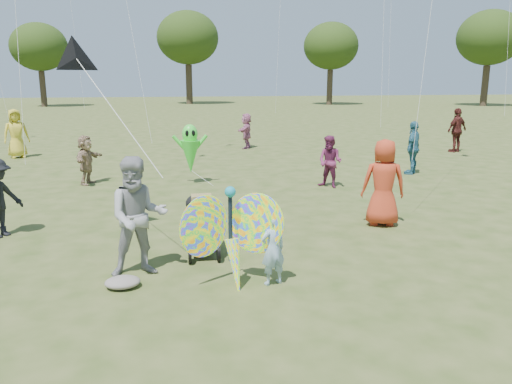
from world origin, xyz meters
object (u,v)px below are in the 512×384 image
(crowd_j, at_px, (246,131))
(child_girl, at_px, (273,249))
(butterfly_kite, at_px, (232,238))
(crowd_a, at_px, (384,183))
(jogging_stroller, at_px, (202,221))
(crowd_e, at_px, (330,162))
(alien_kite, at_px, (190,151))
(crowd_h, at_px, (457,130))
(crowd_d, at_px, (86,160))
(crowd_c, at_px, (413,148))
(crowd_g, at_px, (16,134))
(adult_man, at_px, (138,217))

(crowd_j, bearing_deg, child_girl, 14.94)
(child_girl, relative_size, butterfly_kite, 0.63)
(crowd_a, height_order, jogging_stroller, crowd_a)
(crowd_e, height_order, butterfly_kite, butterfly_kite)
(jogging_stroller, relative_size, alien_kite, 0.63)
(crowd_h, bearing_deg, alien_kite, 0.88)
(child_girl, height_order, butterfly_kite, butterfly_kite)
(jogging_stroller, bearing_deg, crowd_d, 114.50)
(crowd_h, xyz_separation_m, butterfly_kite, (-11.19, -11.94, -0.16))
(crowd_c, bearing_deg, crowd_g, -70.15)
(adult_man, relative_size, crowd_c, 1.10)
(crowd_e, height_order, crowd_g, crowd_g)
(crowd_e, xyz_separation_m, crowd_h, (7.50, 5.64, 0.18))
(crowd_c, xyz_separation_m, butterfly_kite, (-6.97, -7.74, -0.10))
(adult_man, height_order, crowd_e, adult_man)
(crowd_e, xyz_separation_m, alien_kite, (-3.81, 1.24, 0.24))
(crowd_d, relative_size, crowd_g, 0.76)
(crowd_e, distance_m, crowd_h, 9.38)
(crowd_j, bearing_deg, crowd_g, -60.73)
(adult_man, distance_m, crowd_a, 5.22)
(child_girl, height_order, crowd_d, crowd_d)
(crowd_e, distance_m, jogging_stroller, 6.29)
(crowd_a, height_order, crowd_d, crowd_a)
(adult_man, bearing_deg, child_girl, -27.66)
(crowd_c, xyz_separation_m, alien_kite, (-7.09, -0.19, 0.12))
(adult_man, distance_m, jogging_stroller, 1.30)
(crowd_a, bearing_deg, alien_kite, -38.00)
(crowd_h, bearing_deg, crowd_a, 30.45)
(crowd_h, bearing_deg, crowd_j, -38.75)
(crowd_d, bearing_deg, alien_kite, -80.33)
(child_girl, xyz_separation_m, crowd_c, (6.37, 7.77, 0.30))
(adult_man, bearing_deg, butterfly_kite, -34.82)
(crowd_h, relative_size, butterfly_kite, 1.05)
(crowd_d, height_order, crowd_e, crowd_e)
(child_girl, bearing_deg, crowd_d, -83.15)
(crowd_g, relative_size, jogging_stroller, 1.72)
(crowd_j, distance_m, butterfly_kite, 15.00)
(crowd_d, xyz_separation_m, crowd_e, (6.78, -1.78, 0.02))
(crowd_c, relative_size, crowd_d, 1.19)
(crowd_c, bearing_deg, crowd_h, 179.09)
(alien_kite, bearing_deg, crowd_a, -53.78)
(crowd_d, bearing_deg, crowd_c, -72.02)
(child_girl, xyz_separation_m, jogging_stroller, (-0.92, 1.49, 0.07))
(crowd_a, relative_size, jogging_stroller, 1.67)
(jogging_stroller, distance_m, butterfly_kite, 1.50)
(jogging_stroller, bearing_deg, crowd_e, 52.20)
(crowd_d, bearing_deg, crowd_j, -21.50)
(child_girl, distance_m, crowd_g, 15.49)
(crowd_e, distance_m, crowd_g, 12.56)
(crowd_a, height_order, crowd_h, crowd_h)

